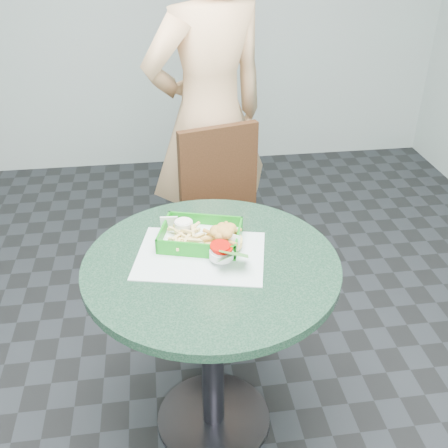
{
  "coord_description": "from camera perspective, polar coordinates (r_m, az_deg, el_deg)",
  "views": [
    {
      "loc": [
        -0.15,
        -1.37,
        1.74
      ],
      "look_at": [
        0.06,
        0.1,
        0.84
      ],
      "focal_mm": 42.0,
      "sensor_mm": 36.0,
      "label": 1
    }
  ],
  "objects": [
    {
      "name": "fries_pile",
      "position": [
        1.75,
        -4.0,
        -1.95
      ],
      "size": [
        0.13,
        0.13,
        0.04
      ],
      "primitive_type": null,
      "rotation": [
        0.0,
        0.0,
        -0.23
      ],
      "color": "#EACB74",
      "rests_on": "food_basket"
    },
    {
      "name": "placemat",
      "position": [
        1.72,
        -2.55,
        -3.95
      ],
      "size": [
        0.47,
        0.39,
        0.0
      ],
      "primitive_type": "cube",
      "rotation": [
        0.0,
        0.0,
        -0.22
      ],
      "color": "silver",
      "rests_on": "cafe_table"
    },
    {
      "name": "cafe_table",
      "position": [
        1.8,
        -1.32,
        -8.97
      ],
      "size": [
        0.83,
        0.83,
        0.75
      ],
      "color": "#34333A",
      "rests_on": "floor"
    },
    {
      "name": "floor",
      "position": [
        2.22,
        -1.13,
        -20.48
      ],
      "size": [
        4.0,
        5.0,
        0.02
      ],
      "primitive_type": "cube",
      "color": "#303335",
      "rests_on": "ground"
    },
    {
      "name": "crab_sandwich",
      "position": [
        1.75,
        0.12,
        -1.39
      ],
      "size": [
        0.13,
        0.13,
        0.08
      ],
      "rotation": [
        0.0,
        0.0,
        -0.29
      ],
      "color": "#E2BE5A",
      "rests_on": "food_basket"
    },
    {
      "name": "dining_chair",
      "position": [
        2.39,
        -0.3,
        0.84
      ],
      "size": [
        0.37,
        0.37,
        0.93
      ],
      "rotation": [
        0.0,
        0.0,
        0.26
      ],
      "color": "#301F12",
      "rests_on": "floor"
    },
    {
      "name": "garnish_cup",
      "position": [
        1.68,
        1.0,
        -3.19
      ],
      "size": [
        0.12,
        0.11,
        0.05
      ],
      "rotation": [
        0.0,
        0.0,
        0.14
      ],
      "color": "white",
      "rests_on": "food_basket"
    },
    {
      "name": "diner_person",
      "position": [
        2.46,
        -1.7,
        14.71
      ],
      "size": [
        0.9,
        0.76,
        2.09
      ],
      "primitive_type": "imported",
      "rotation": [
        0.0,
        0.0,
        3.56
      ],
      "color": "#DFAD78",
      "rests_on": "floor"
    },
    {
      "name": "sauce_ramekin",
      "position": [
        1.77,
        -4.61,
        -0.96
      ],
      "size": [
        0.06,
        0.06,
        0.04
      ],
      "rotation": [
        0.0,
        0.0,
        0.18
      ],
      "color": "silver",
      "rests_on": "food_basket"
    },
    {
      "name": "food_basket",
      "position": [
        1.78,
        -2.53,
        -2.08
      ],
      "size": [
        0.26,
        0.19,
        0.05
      ],
      "rotation": [
        0.0,
        0.0,
        -0.28
      ],
      "color": "#0F8215",
      "rests_on": "placemat"
    }
  ]
}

